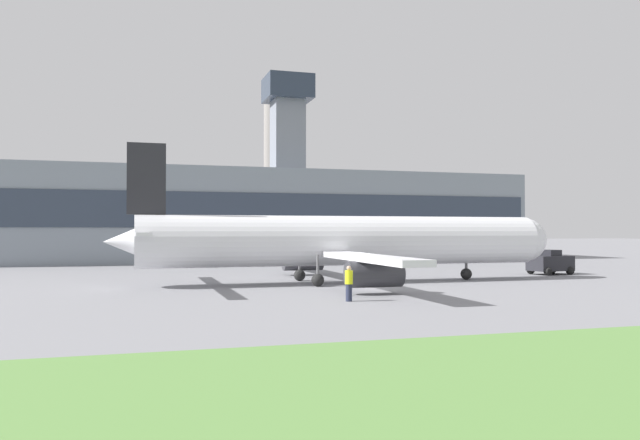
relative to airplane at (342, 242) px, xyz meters
name	(u,v)px	position (x,y,z in m)	size (l,w,h in m)	color
ground_plane	(367,288)	(0.21, -4.41, -2.89)	(400.00, 400.00, 0.00)	gray
terminal_building	(257,214)	(0.36, 33.55, 2.82)	(67.47, 12.77, 22.84)	gray
smokestack_left	(274,165)	(8.62, 61.65, 11.99)	(4.02, 4.02, 29.44)	gray
airplane	(342,242)	(0.00, 0.00, 0.00)	(32.55, 29.25, 9.35)	silver
pushback_tug	(550,263)	(19.38, 2.86, -1.95)	(3.70, 2.95, 2.06)	#232328
ground_crew_person	(349,283)	(-3.33, -11.02, -1.94)	(0.56, 0.56, 1.85)	#23283D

